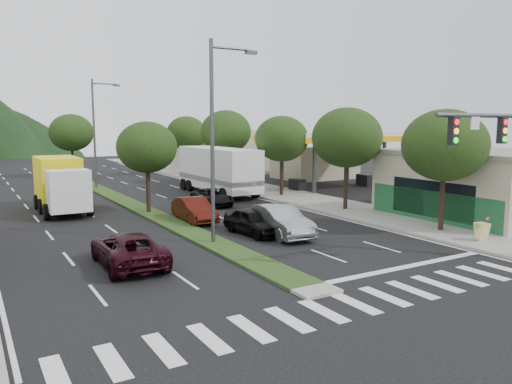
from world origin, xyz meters
TOP-DOWN VIEW (x-y plane):
  - ground at (0.00, 0.00)m, footprint 160.00×160.00m
  - sidewalk_right at (12.50, 25.00)m, footprint 5.00×90.00m
  - median at (0.00, 28.00)m, footprint 1.60×56.00m
  - crosswalk at (0.00, -2.00)m, footprint 19.00×2.20m
  - traffic_signal at (9.03, -1.54)m, footprint 6.12×0.40m
  - storefront_right at (18.00, 6.00)m, footprint 9.00×10.00m
  - gas_canopy at (19.00, 22.00)m, footprint 12.20×8.20m
  - bldg_right_far at (19.50, 44.00)m, footprint 10.00×16.00m
  - tree_r_a at (12.00, 4.00)m, footprint 4.60×4.60m
  - tree_r_b at (12.00, 12.00)m, footprint 4.80×4.80m
  - tree_r_c at (12.00, 20.00)m, footprint 4.40×4.40m
  - tree_r_d at (12.00, 30.00)m, footprint 5.00×5.00m
  - tree_r_e at (12.00, 40.00)m, footprint 4.60×4.60m
  - tree_med_near at (0.00, 18.00)m, footprint 4.00×4.00m
  - tree_med_far at (0.00, 44.00)m, footprint 4.80×4.80m
  - streetlight_near at (0.21, 8.00)m, footprint 2.60×0.25m
  - streetlight_mid at (0.21, 33.00)m, footprint 2.60×0.25m
  - sedan_silver at (3.86, 7.84)m, footprint 2.11×5.13m
  - suv_maroon at (-4.78, 6.32)m, footprint 2.57×5.27m
  - car_queue_a at (2.83, 8.85)m, footprint 2.02×4.28m
  - car_queue_b at (8.58, 23.85)m, footprint 2.58×5.12m
  - car_queue_c at (1.50, 13.85)m, footprint 1.75×4.51m
  - car_queue_d at (5.12, 18.85)m, footprint 2.23×4.50m
  - box_truck at (-4.94, 21.73)m, footprint 2.98×7.51m
  - motorhome at (8.18, 24.03)m, footprint 3.36×10.31m
  - a_frame_sign at (11.62, 1.20)m, footprint 0.66×0.72m

SIDE VIEW (x-z plane):
  - ground at x=0.00m, z-range 0.00..0.00m
  - crosswalk at x=0.00m, z-range 0.00..0.01m
  - median at x=0.00m, z-range 0.00..0.12m
  - sidewalk_right at x=12.50m, z-range 0.00..0.15m
  - car_queue_d at x=5.12m, z-range 0.00..1.23m
  - a_frame_sign at x=11.62m, z-range 0.08..1.31m
  - car_queue_a at x=2.83m, z-range 0.00..1.42m
  - car_queue_b at x=8.58m, z-range 0.00..1.43m
  - suv_maroon at x=-4.78m, z-range 0.00..1.44m
  - car_queue_c at x=1.50m, z-range 0.00..1.46m
  - sedan_silver at x=3.86m, z-range 0.00..1.65m
  - box_truck at x=-4.94m, z-range -0.10..3.59m
  - storefront_right at x=18.00m, z-range 0.00..4.00m
  - motorhome at x=8.18m, z-range 0.13..4.07m
  - bldg_right_far at x=19.50m, z-range 0.00..5.20m
  - tree_med_near at x=0.00m, z-range 1.42..7.44m
  - traffic_signal at x=9.03m, z-range 1.15..8.15m
  - gas_canopy at x=19.00m, z-range 2.02..7.27m
  - tree_r_c at x=12.00m, z-range 1.51..7.99m
  - tree_r_a at x=12.00m, z-range 1.50..8.14m
  - tree_r_e at x=12.00m, z-range 1.54..8.25m
  - tree_med_far at x=0.00m, z-range 1.54..8.47m
  - tree_r_b at x=12.00m, z-range 1.57..8.50m
  - tree_r_d at x=12.00m, z-range 1.60..8.76m
  - streetlight_near at x=0.21m, z-range 0.58..10.58m
  - streetlight_mid at x=0.21m, z-range 0.58..10.58m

